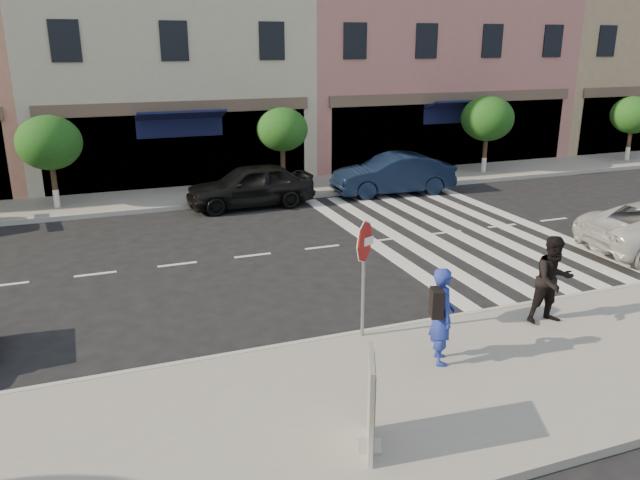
{
  "coord_description": "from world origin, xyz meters",
  "views": [
    {
      "loc": [
        -3.89,
        -11.43,
        5.49
      ],
      "look_at": [
        0.63,
        0.55,
        1.4
      ],
      "focal_mm": 35.0,
      "sensor_mm": 36.0,
      "label": 1
    }
  ],
  "objects_px": {
    "poster_board": "(371,405)",
    "car_far_right": "(393,174)",
    "walker": "(553,280)",
    "car_far_mid": "(250,186)",
    "photographer": "(442,316)",
    "stop_sign": "(364,252)"
  },
  "relations": [
    {
      "from": "car_far_mid",
      "to": "photographer",
      "type": "bearing_deg",
      "value": -0.8
    },
    {
      "from": "photographer",
      "to": "car_far_right",
      "type": "xyz_separation_m",
      "value": [
        5.26,
        12.13,
        -0.27
      ]
    },
    {
      "from": "poster_board",
      "to": "car_far_right",
      "type": "xyz_separation_m",
      "value": [
        7.44,
        13.93,
        -0.08
      ]
    },
    {
      "from": "walker",
      "to": "car_far_mid",
      "type": "xyz_separation_m",
      "value": [
        -3.1,
        11.52,
        -0.3
      ]
    },
    {
      "from": "car_far_right",
      "to": "walker",
      "type": "bearing_deg",
      "value": -7.68
    },
    {
      "from": "walker",
      "to": "photographer",
      "type": "bearing_deg",
      "value": -163.59
    },
    {
      "from": "photographer",
      "to": "car_far_mid",
      "type": "xyz_separation_m",
      "value": [
        -0.23,
        12.15,
        -0.27
      ]
    },
    {
      "from": "photographer",
      "to": "car_far_right",
      "type": "relative_size",
      "value": 0.38
    },
    {
      "from": "photographer",
      "to": "car_far_mid",
      "type": "bearing_deg",
      "value": 21.0
    },
    {
      "from": "car_far_right",
      "to": "poster_board",
      "type": "bearing_deg",
      "value": -24.03
    },
    {
      "from": "poster_board",
      "to": "car_far_right",
      "type": "height_order",
      "value": "poster_board"
    },
    {
      "from": "photographer",
      "to": "car_far_mid",
      "type": "relative_size",
      "value": 0.4
    },
    {
      "from": "photographer",
      "to": "poster_board",
      "type": "bearing_deg",
      "value": 149.35
    },
    {
      "from": "stop_sign",
      "to": "car_far_mid",
      "type": "xyz_separation_m",
      "value": [
        0.62,
        10.77,
        -1.08
      ]
    },
    {
      "from": "photographer",
      "to": "car_far_mid",
      "type": "distance_m",
      "value": 12.15
    },
    {
      "from": "stop_sign",
      "to": "walker",
      "type": "height_order",
      "value": "stop_sign"
    },
    {
      "from": "walker",
      "to": "car_far_right",
      "type": "relative_size",
      "value": 0.39
    },
    {
      "from": "walker",
      "to": "car_far_mid",
      "type": "distance_m",
      "value": 11.93
    },
    {
      "from": "stop_sign",
      "to": "poster_board",
      "type": "xyz_separation_m",
      "value": [
        -1.32,
        -3.17,
        -1.0
      ]
    },
    {
      "from": "car_far_right",
      "to": "photographer",
      "type": "bearing_deg",
      "value": -19.36
    },
    {
      "from": "walker",
      "to": "car_far_right",
      "type": "height_order",
      "value": "walker"
    },
    {
      "from": "stop_sign",
      "to": "walker",
      "type": "relative_size",
      "value": 1.28
    }
  ]
}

